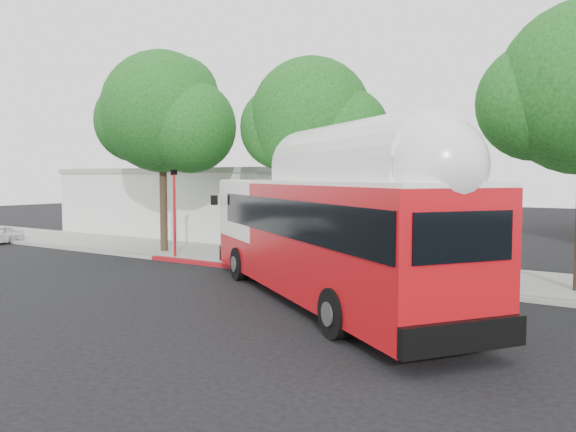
# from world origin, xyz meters

# --- Properties ---
(ground) EXTENTS (120.00, 120.00, 0.00)m
(ground) POSITION_xyz_m (0.00, 0.00, 0.00)
(ground) COLOR black
(ground) RESTS_ON ground
(sidewalk) EXTENTS (60.00, 5.00, 0.15)m
(sidewalk) POSITION_xyz_m (0.00, 6.50, 0.07)
(sidewalk) COLOR gray
(sidewalk) RESTS_ON ground
(curb_strip) EXTENTS (60.00, 0.30, 0.15)m
(curb_strip) POSITION_xyz_m (0.00, 3.90, 0.07)
(curb_strip) COLOR gray
(curb_strip) RESTS_ON ground
(red_curb_segment) EXTENTS (10.00, 0.32, 0.16)m
(red_curb_segment) POSITION_xyz_m (-3.00, 3.90, 0.08)
(red_curb_segment) COLOR maroon
(red_curb_segment) RESTS_ON ground
(street_tree_left) EXTENTS (6.67, 5.80, 9.74)m
(street_tree_left) POSITION_xyz_m (-8.53, 5.56, 6.60)
(street_tree_left) COLOR #2D2116
(street_tree_left) RESTS_ON ground
(street_tree_mid) EXTENTS (5.75, 5.00, 8.62)m
(street_tree_mid) POSITION_xyz_m (-0.59, 6.06, 5.91)
(street_tree_mid) COLOR #2D2116
(street_tree_mid) RESTS_ON ground
(low_commercial_bldg) EXTENTS (16.20, 10.20, 4.25)m
(low_commercial_bldg) POSITION_xyz_m (-14.00, 14.00, 2.15)
(low_commercial_bldg) COLOR silver
(low_commercial_bldg) RESTS_ON ground
(transit_bus) EXTENTS (12.79, 10.15, 4.15)m
(transit_bus) POSITION_xyz_m (2.68, 0.48, 1.94)
(transit_bus) COLOR #B90C12
(transit_bus) RESTS_ON ground
(signal_pole) EXTENTS (0.12, 0.38, 4.06)m
(signal_pole) POSITION_xyz_m (-7.12, 4.32, 2.08)
(signal_pole) COLOR red
(signal_pole) RESTS_ON ground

